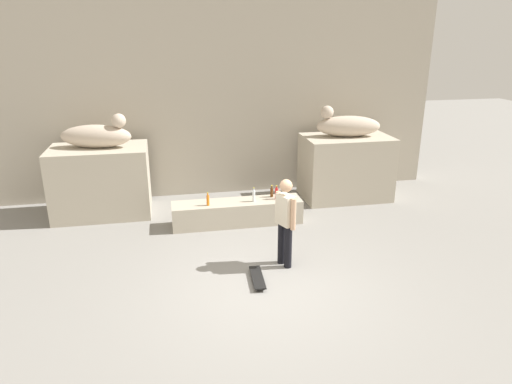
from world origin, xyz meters
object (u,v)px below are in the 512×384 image
Objects in this scene: statue_reclining_right at (347,125)px; skater at (285,219)px; skateboard at (257,277)px; bottle_clear at (254,196)px; bottle_brown at (272,192)px; bottle_orange at (208,200)px; bottle_red at (277,193)px; statue_reclining_left at (97,135)px.

skater is at bearing 62.67° from statue_reclining_right.
statue_reclining_right reaches higher than skateboard.
skater reaches higher than bottle_clear.
bottle_clear is at bearing -154.83° from bottle_brown.
statue_reclining_right is 4.08m from bottle_orange.
bottle_clear is at bearing -6.15° from skateboard.
bottle_orange is (-1.03, -0.05, -0.01)m from bottle_clear.
bottle_brown is at bearing 35.17° from statue_reclining_right.
bottle_orange is at bearing 29.01° from statue_reclining_right.
statue_reclining_right reaches higher than bottle_red.
statue_reclining_left is 5.27× the size of bottle_red.
statue_reclining_left is 5.20× the size of bottle_clear.
statue_reclining_right is at bearing 20.20° from bottle_orange.
statue_reclining_left is at bearing 150.28° from bottle_orange.
skater is at bearing -99.39° from bottle_red.
bottle_clear reaches higher than bottle_orange.
bottle_red is at bearing 3.94° from bottle_orange.
bottle_brown is 0.86× the size of bottle_clear.
statue_reclining_left is at bearing 162.56° from bottle_red.
statue_reclining_left is at bearing 40.99° from skateboard.
skateboard is 2.91× the size of bottle_brown.
statue_reclining_left reaches higher than bottle_red.
statue_reclining_right is 2.72m from bottle_red.
statue_reclining_right is at bearing -58.72° from skater.
statue_reclining_right is 4.24m from skater.
statue_reclining_right is at bearing 26.15° from bottle_clear.
bottle_orange is (2.33, -1.33, -1.25)m from statue_reclining_left.
bottle_clear is at bearing -174.34° from bottle_red.
bottle_brown is 0.18m from bottle_red.
bottle_brown reaches higher than skateboard.
bottle_red is at bearing 39.40° from statue_reclining_right.
bottle_orange reaches higher than bottle_brown.
bottle_brown is at bearing 10.32° from bottle_orange.
bottle_orange reaches higher than skateboard.
bottle_brown is at bearing -14.48° from skateboard.
bottle_red is (-2.09, -1.23, -1.24)m from statue_reclining_right.
bottle_orange is (-3.65, -1.34, -1.25)m from statue_reclining_right.
bottle_brown is (0.27, 2.26, -0.28)m from skater.
bottle_clear is at bearing 3.05° from bottle_orange.
bottle_red is at bearing -5.30° from statue_reclining_left.
bottle_orange is (-0.60, 2.47, 0.59)m from skateboard.
statue_reclining_left reaches higher than skateboard.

